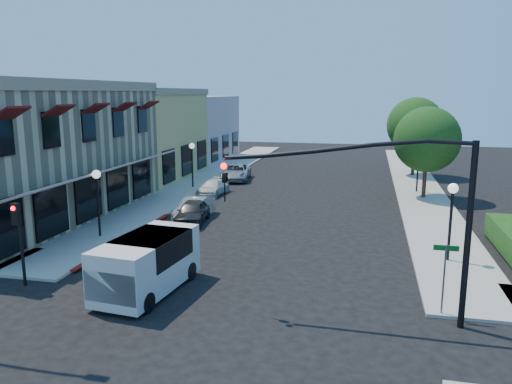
% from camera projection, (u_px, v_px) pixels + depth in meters
% --- Properties ---
extents(ground, '(120.00, 120.00, 0.00)m').
position_uv_depth(ground, '(208.00, 323.00, 16.32)').
color(ground, black).
rests_on(ground, ground).
extents(sidewalk_left, '(3.50, 50.00, 0.12)m').
position_uv_depth(sidewalk_left, '(210.00, 177.00, 44.03)').
color(sidewalk_left, gray).
rests_on(sidewalk_left, ground).
extents(sidewalk_right, '(3.50, 50.00, 0.12)m').
position_uv_depth(sidewalk_right, '(416.00, 185.00, 40.22)').
color(sidewalk_right, gray).
rests_on(sidewalk_right, ground).
extents(curb_red_strip, '(0.25, 10.00, 0.06)m').
position_uv_depth(curb_red_strip, '(129.00, 240.00, 25.47)').
color(curb_red_strip, maroon).
rests_on(curb_red_strip, ground).
extents(corner_brick_building, '(11.77, 18.20, 8.10)m').
position_uv_depth(corner_brick_building, '(16.00, 151.00, 29.42)').
color(corner_brick_building, '#CEB78B').
rests_on(corner_brick_building, ground).
extents(yellow_stucco_building, '(10.00, 12.00, 7.60)m').
position_uv_depth(yellow_stucco_building, '(132.00, 134.00, 43.81)').
color(yellow_stucco_building, tan).
rests_on(yellow_stucco_building, ground).
extents(pink_stucco_building, '(10.00, 12.00, 7.00)m').
position_uv_depth(pink_stucco_building, '(182.00, 128.00, 55.35)').
color(pink_stucco_building, tan).
rests_on(pink_stucco_building, ground).
extents(street_tree_a, '(4.56, 4.56, 6.48)m').
position_uv_depth(street_tree_a, '(427.00, 140.00, 34.62)').
color(street_tree_a, '#322114').
rests_on(street_tree_a, ground).
extents(street_tree_b, '(4.94, 4.94, 7.02)m').
position_uv_depth(street_tree_b, '(415.00, 125.00, 44.11)').
color(street_tree_b, '#322114').
rests_on(street_tree_b, ground).
extents(signal_mast_arm, '(8.01, 0.39, 6.00)m').
position_uv_depth(signal_mast_arm, '(398.00, 200.00, 15.68)').
color(signal_mast_arm, black).
rests_on(signal_mast_arm, ground).
extents(secondary_signal, '(0.28, 0.42, 3.32)m').
position_uv_depth(secondary_signal, '(18.00, 229.00, 18.95)').
color(secondary_signal, black).
rests_on(secondary_signal, ground).
extents(street_name_sign, '(0.80, 0.06, 2.50)m').
position_uv_depth(street_name_sign, '(445.00, 268.00, 16.46)').
color(street_name_sign, '#595B5E').
rests_on(street_name_sign, ground).
extents(lamppost_left_near, '(0.44, 0.44, 3.57)m').
position_uv_depth(lamppost_left_near, '(97.00, 186.00, 25.29)').
color(lamppost_left_near, black).
rests_on(lamppost_left_near, ground).
extents(lamppost_left_far, '(0.44, 0.44, 3.57)m').
position_uv_depth(lamppost_left_far, '(192.00, 154.00, 38.67)').
color(lamppost_left_far, black).
rests_on(lamppost_left_far, ground).
extents(lamppost_right_near, '(0.44, 0.44, 3.57)m').
position_uv_depth(lamppost_right_near, '(452.00, 202.00, 21.59)').
color(lamppost_right_near, black).
rests_on(lamppost_right_near, ground).
extents(lamppost_right_far, '(0.44, 0.44, 3.57)m').
position_uv_depth(lamppost_right_far, '(419.00, 157.00, 36.88)').
color(lamppost_right_far, black).
rests_on(lamppost_right_far, ground).
extents(white_van, '(2.57, 4.97, 2.12)m').
position_uv_depth(white_van, '(146.00, 261.00, 18.61)').
color(white_van, silver).
rests_on(white_van, ground).
extents(parked_car_a, '(2.01, 4.00, 1.31)m').
position_uv_depth(parked_car_a, '(192.00, 212.00, 28.73)').
color(parked_car_a, black).
rests_on(parked_car_a, ground).
extents(parked_car_b, '(1.51, 3.85, 1.25)m').
position_uv_depth(parked_car_b, '(194.00, 208.00, 29.75)').
color(parked_car_b, '#A4A7A9').
rests_on(parked_car_b, ground).
extents(parked_car_c, '(1.81, 3.84, 1.08)m').
position_uv_depth(parked_car_c, '(213.00, 187.00, 36.69)').
color(parked_car_c, silver).
rests_on(parked_car_c, ground).
extents(parked_car_d, '(2.90, 5.14, 1.36)m').
position_uv_depth(parked_car_d, '(236.00, 172.00, 42.87)').
color(parked_car_d, '#9A9C9F').
rests_on(parked_car_d, ground).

